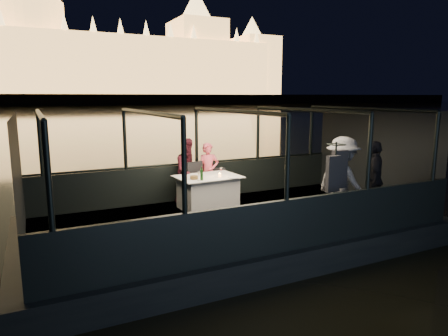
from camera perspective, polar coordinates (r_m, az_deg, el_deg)
name	(u,v)px	position (r m, az deg, el deg)	size (l,w,h in m)	color
river_water	(51,112)	(87.49, -23.52, 7.30)	(500.00, 500.00, 0.00)	black
boat_hull	(232,241)	(8.81, 1.15, -10.39)	(8.60, 4.40, 1.00)	black
boat_deck	(232,220)	(8.66, 1.16, -7.41)	(8.00, 4.00, 0.04)	black
gunwale_port	(197,181)	(10.30, -3.88, -1.87)	(8.00, 0.08, 0.90)	black
gunwale_starboard	(286,226)	(6.88, 8.83, -8.12)	(8.00, 0.08, 0.90)	black
cabin_glass_port	(196,137)	(10.12, -3.96, 4.51)	(8.00, 0.02, 1.40)	#99B2B2
cabin_glass_starboard	(288,158)	(6.61, 9.10, 1.39)	(8.00, 0.02, 1.40)	#99B2B2
cabin_roof_glass	(232,111)	(8.26, 1.22, 8.12)	(8.00, 4.00, 0.02)	#99B2B2
end_wall_fore	(19,184)	(7.50, -27.23, -2.08)	(0.02, 4.00, 2.30)	black
end_wall_aft	(373,155)	(10.78, 20.52, 1.82)	(0.02, 4.00, 2.30)	black
canopy_ribs	(232,166)	(8.38, 1.19, 0.24)	(8.00, 4.00, 2.30)	black
embankment	(37,101)	(217.39, -25.11, 8.66)	(400.00, 140.00, 6.00)	#423D33
parliament_building	(33,31)	(184.22, -25.59, 17.29)	(220.00, 32.00, 60.00)	#F2D18C
dining_table_central	(208,192)	(9.39, -2.31, -3.45)	(1.45, 1.05, 0.77)	white
chair_port_left	(198,186)	(9.75, -3.72, -2.56)	(0.47, 0.47, 1.00)	black
chair_port_right	(221,183)	(9.99, -0.46, -2.23)	(0.38, 0.38, 0.81)	black
coat_stand	(334,187)	(7.89, 15.47, -2.60)	(0.49, 0.39, 1.76)	black
person_woman_coral	(208,171)	(10.08, -2.24, -0.38)	(0.52, 0.35, 1.45)	#ED5668
person_man_maroon	(189,172)	(9.89, -5.05, -0.62)	(0.76, 0.59, 1.59)	#3E111A
passenger_stripe	(342,183)	(8.48, 16.51, -2.13)	(1.17, 0.66, 1.81)	silver
passenger_dark	(373,179)	(9.15, 20.56, -1.48)	(0.99, 0.41, 1.68)	black
wine_bottle	(202,174)	(8.82, -3.21, -0.82)	(0.07, 0.07, 0.31)	#153814
bread_basket	(194,177)	(8.98, -4.30, -1.35)	(0.18, 0.18, 0.07)	brown
amber_candle	(220,175)	(9.21, -0.61, -1.03)	(0.06, 0.06, 0.09)	#FF9A3F
plate_near	(233,177)	(9.11, 1.26, -1.36)	(0.23, 0.23, 0.01)	white
plate_far	(195,177)	(9.21, -4.19, -1.26)	(0.23, 0.23, 0.01)	white
wine_glass_white	(199,177)	(8.80, -3.64, -1.22)	(0.07, 0.07, 0.21)	white
wine_glass_red	(221,172)	(9.36, -0.42, -0.51)	(0.06, 0.06, 0.18)	silver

